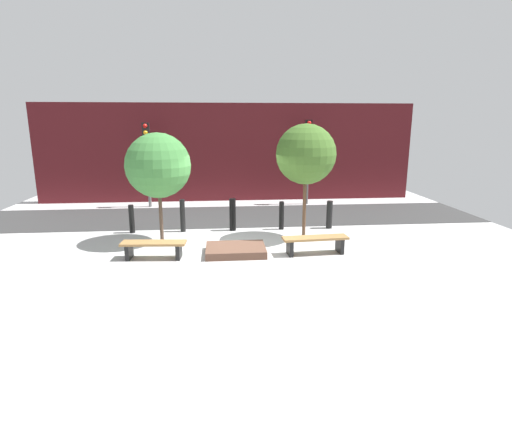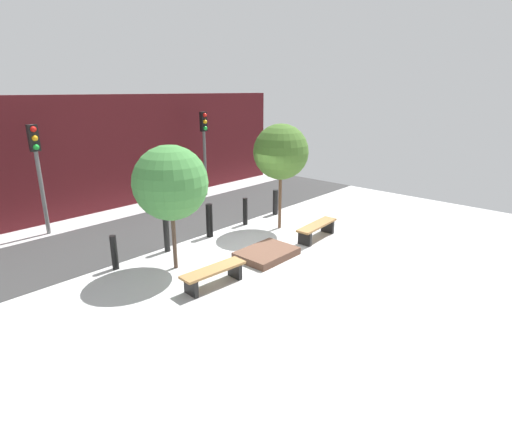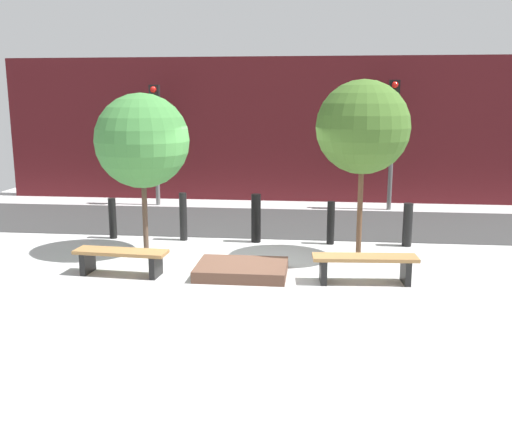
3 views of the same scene
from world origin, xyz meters
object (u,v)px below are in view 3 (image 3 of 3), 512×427
bench_right (365,264)px  bollard_right (331,223)px  bollard_far_left (113,218)px  traffic_light_mid_west (393,121)px  planter_bed (242,270)px  bench_left (121,257)px  bollard_far_right (408,225)px  tree_behind_left_bench (142,141)px  bollard_center (256,218)px  traffic_light_west (155,123)px  bollard_left (183,217)px  tree_behind_right_bench (363,127)px

bench_right → bollard_right: 2.58m
bollard_far_left → traffic_light_mid_west: 7.78m
planter_bed → bollard_far_left: bollard_far_left is taller
bench_left → bench_right: bench_right is taller
bench_left → bollard_far_right: 5.81m
bench_left → tree_behind_left_bench: size_ratio=0.53×
bench_left → bench_right: size_ratio=0.94×
planter_bed → bollard_far_right: size_ratio=1.73×
bollard_far_left → bollard_center: bollard_center is taller
bollard_far_right → traffic_light_west: 7.76m
bollard_center → bollard_right: size_ratio=1.14×
tree_behind_left_bench → traffic_light_mid_west: bearing=43.2°
bench_right → bollard_far_right: bearing=63.0°
bench_right → bollard_far_left: bollard_far_left is taller
bollard_left → traffic_light_mid_west: size_ratio=0.30×
bollard_left → bollard_center: (1.57, 0.00, 0.00)m
bollard_center → bench_right: bearing=-50.5°
tree_behind_right_bench → bollard_far_right: size_ratio=3.72×
bench_left → tree_behind_right_bench: (4.17, 1.46, 2.18)m
bollard_far_left → bollard_center: size_ratio=0.86×
bollard_far_left → tree_behind_right_bench: bearing=-11.6°
bollard_right → traffic_light_west: traffic_light_west is taller
tree_behind_left_bench → bollard_center: 2.89m
tree_behind_right_bench → bollard_far_right: (1.07, 1.07, -2.04)m
tree_behind_left_bench → tree_behind_right_bench: 4.18m
bollard_center → bench_left: bearing=-129.5°
bollard_far_right → tree_behind_right_bench: bearing=-134.9°
bench_left → planter_bed: bench_left is taller
bench_right → bollard_far_left: (-5.23, 2.53, 0.11)m
planter_bed → bollard_right: 2.83m
bollard_left → bollard_far_right: size_ratio=1.15×
tree_behind_left_bench → bollard_far_left: tree_behind_left_bench is taller
bench_right → planter_bed: 2.11m
bench_right → bollard_left: 4.45m
bollard_right → traffic_light_mid_west: 4.72m
bench_right → traffic_light_west: 8.63m
tree_behind_right_bench → bollard_right: tree_behind_right_bench is taller
bollard_right → traffic_light_west: bearing=140.7°
planter_bed → bollard_far_right: 3.93m
bollard_right → traffic_light_west: 6.52m
planter_bed → bollard_center: 2.36m
bollard_left → bench_left: bearing=-101.4°
tree_behind_right_bench → planter_bed: bearing=-148.9°
bench_right → traffic_light_mid_west: size_ratio=0.50×
bench_right → bollard_center: 3.28m
bench_left → bench_right: bearing=4.2°
bench_left → traffic_light_mid_west: size_ratio=0.47×
tree_behind_right_bench → bollard_right: size_ratio=3.69×
bench_right → tree_behind_right_bench: bearing=85.8°
traffic_light_mid_west → bollard_right: bearing=-113.1°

